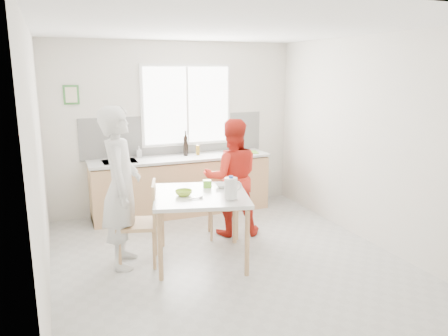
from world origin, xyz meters
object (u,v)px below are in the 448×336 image
(wine_bottle_a, at_px, (186,146))
(wine_bottle_b, at_px, (186,145))
(person_white, at_px, (121,188))
(person_red, at_px, (232,177))
(chair_left, at_px, (144,219))
(bowl_green, at_px, (184,193))
(bowl_white, at_px, (223,185))
(milk_jug, at_px, (231,188))
(chair_far, at_px, (222,201))
(dining_table, at_px, (201,201))

(wine_bottle_a, bearing_deg, wine_bottle_b, 69.12)
(person_white, bearing_deg, person_red, -59.22)
(chair_left, relative_size, bowl_green, 4.94)
(bowl_white, height_order, wine_bottle_b, wine_bottle_b)
(chair_left, height_order, person_white, person_white)
(wine_bottle_a, bearing_deg, milk_jug, -93.62)
(milk_jug, bearing_deg, bowl_green, 156.38)
(chair_far, xyz_separation_m, milk_jug, (-0.30, -1.05, 0.49))
(chair_far, distance_m, bowl_white, 0.68)
(wine_bottle_a, bearing_deg, person_red, -75.97)
(chair_left, distance_m, chair_far, 1.31)
(dining_table, distance_m, chair_far, 0.93)
(dining_table, relative_size, bowl_green, 6.62)
(dining_table, bearing_deg, milk_jug, -55.49)
(milk_jug, bearing_deg, chair_left, 164.40)
(dining_table, distance_m, bowl_white, 0.41)
(milk_jug, bearing_deg, wine_bottle_b, 100.28)
(chair_left, distance_m, wine_bottle_b, 2.17)
(chair_far, distance_m, person_white, 1.57)
(bowl_white, bearing_deg, milk_jug, -102.17)
(bowl_white, distance_m, milk_jug, 0.54)
(bowl_white, bearing_deg, chair_far, 70.22)
(bowl_white, relative_size, milk_jug, 0.78)
(bowl_white, bearing_deg, person_white, 176.90)
(chair_far, xyz_separation_m, bowl_green, (-0.75, -0.70, 0.38))
(chair_left, xyz_separation_m, bowl_green, (0.45, -0.17, 0.32))
(chair_far, height_order, wine_bottle_b, wine_bottle_b)
(person_red, bearing_deg, bowl_white, 72.31)
(chair_left, relative_size, wine_bottle_b, 3.29)
(person_red, relative_size, milk_jug, 6.32)
(chair_far, relative_size, bowl_green, 4.42)
(wine_bottle_a, bearing_deg, bowl_green, -107.45)
(bowl_white, xyz_separation_m, wine_bottle_a, (0.03, 1.71, 0.22))
(bowl_white, relative_size, wine_bottle_b, 0.67)
(bowl_green, xyz_separation_m, wine_bottle_a, (0.59, 1.88, 0.22))
(person_red, height_order, milk_jug, person_red)
(dining_table, distance_m, person_red, 0.97)
(bowl_green, height_order, wine_bottle_a, wine_bottle_a)
(dining_table, xyz_separation_m, person_red, (0.68, 0.68, 0.06))
(bowl_green, relative_size, wine_bottle_a, 0.62)
(person_white, bearing_deg, bowl_green, -94.01)
(chair_left, bearing_deg, wine_bottle_a, 163.46)
(person_red, distance_m, wine_bottle_a, 1.26)
(person_white, xyz_separation_m, person_red, (1.56, 0.45, -0.13))
(person_red, distance_m, bowl_white, 0.61)
(chair_left, xyz_separation_m, milk_jug, (0.90, -0.52, 0.43))
(bowl_white, xyz_separation_m, milk_jug, (-0.11, -0.52, 0.11))
(chair_far, height_order, bowl_white, same)
(person_white, distance_m, milk_jug, 1.27)
(person_red, bearing_deg, dining_table, 59.74)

